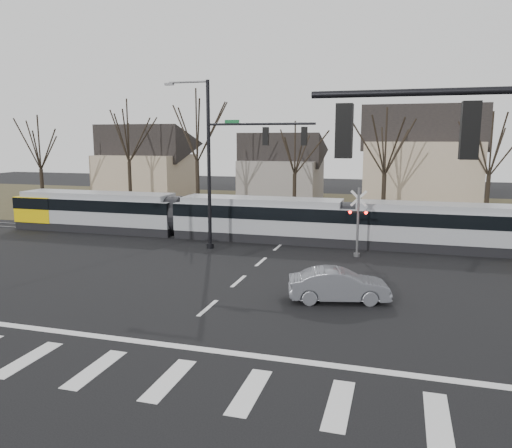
# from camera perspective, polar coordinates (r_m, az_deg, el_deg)

# --- Properties ---
(ground) EXTENTS (140.00, 140.00, 0.00)m
(ground) POSITION_cam_1_polar(r_m,az_deg,el_deg) (18.80, -7.83, -11.43)
(ground) COLOR black
(grass_verge) EXTENTS (140.00, 28.00, 0.01)m
(grass_verge) POSITION_cam_1_polar(r_m,az_deg,el_deg) (48.99, 7.53, 1.71)
(grass_verge) COLOR #38331E
(grass_verge) RESTS_ON ground
(crosswalk) EXTENTS (27.00, 2.60, 0.01)m
(crosswalk) POSITION_cam_1_polar(r_m,az_deg,el_deg) (15.54, -14.07, -16.32)
(crosswalk) COLOR silver
(crosswalk) RESTS_ON ground
(stop_line) EXTENTS (28.00, 0.35, 0.01)m
(stop_line) POSITION_cam_1_polar(r_m,az_deg,el_deg) (17.29, -10.31, -13.41)
(stop_line) COLOR silver
(stop_line) RESTS_ON ground
(lane_dashes) EXTENTS (0.18, 30.00, 0.01)m
(lane_dashes) POSITION_cam_1_polar(r_m,az_deg,el_deg) (33.48, 3.35, -1.93)
(lane_dashes) COLOR silver
(lane_dashes) RESTS_ON ground
(rail_pair) EXTENTS (90.00, 1.52, 0.06)m
(rail_pair) POSITION_cam_1_polar(r_m,az_deg,el_deg) (33.28, 3.27, -1.96)
(rail_pair) COLOR #59595E
(rail_pair) RESTS_ON ground
(tram) EXTENTS (37.51, 2.78, 2.84)m
(tram) POSITION_cam_1_polar(r_m,az_deg,el_deg) (33.65, 0.32, 0.82)
(tram) COLOR gray
(tram) RESTS_ON ground
(sedan) EXTENTS (3.47, 4.89, 1.38)m
(sedan) POSITION_cam_1_polar(r_m,az_deg,el_deg) (21.35, 9.44, -6.91)
(sedan) COLOR slate
(sedan) RESTS_ON ground
(signal_pole_far) EXTENTS (9.28, 0.44, 10.20)m
(signal_pole_far) POSITION_cam_1_polar(r_m,az_deg,el_deg) (30.09, -2.57, 7.70)
(signal_pole_far) COLOR black
(signal_pole_far) RESTS_ON ground
(rail_crossing_signal) EXTENTS (1.08, 0.36, 4.00)m
(rail_crossing_signal) POSITION_cam_1_polar(r_m,az_deg,el_deg) (29.26, 11.55, -0.06)
(rail_crossing_signal) COLOR #59595B
(rail_crossing_signal) RESTS_ON ground
(tree_row) EXTENTS (59.20, 7.20, 10.00)m
(tree_row) POSITION_cam_1_polar(r_m,az_deg,el_deg) (42.34, 9.13, 7.22)
(tree_row) COLOR black
(tree_row) RESTS_ON ground
(house_a) EXTENTS (9.72, 8.64, 8.60)m
(house_a) POSITION_cam_1_polar(r_m,az_deg,el_deg) (56.97, -12.50, 7.18)
(house_a) COLOR tan
(house_a) RESTS_ON ground
(house_b) EXTENTS (8.64, 7.56, 7.65)m
(house_b) POSITION_cam_1_polar(r_m,az_deg,el_deg) (53.47, 2.95, 6.72)
(house_b) COLOR gray
(house_b) RESTS_ON ground
(house_c) EXTENTS (10.80, 8.64, 10.10)m
(house_c) POSITION_cam_1_polar(r_m,az_deg,el_deg) (49.03, 18.39, 7.45)
(house_c) COLOR tan
(house_c) RESTS_ON ground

